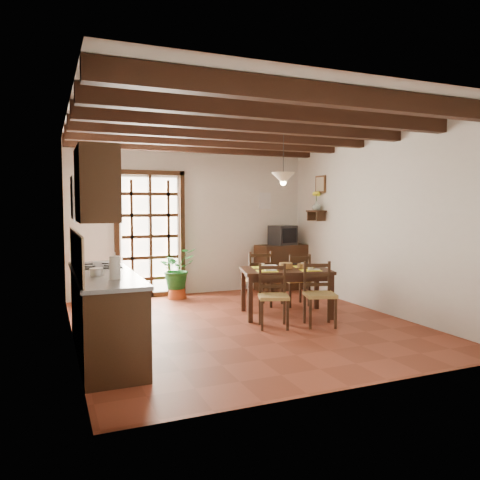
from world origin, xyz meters
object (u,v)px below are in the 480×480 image
crt_tv (283,235)px  pendant_lamp (283,177)px  chair_near_right (320,306)px  chair_near_left (273,308)px  potted_plant (177,267)px  dining_table (286,275)px  chair_far_left (257,289)px  chair_far_right (296,289)px  sideboard (282,267)px  kitchen_counter (104,312)px

crt_tv → pendant_lamp: (-0.98, -1.87, 1.00)m
chair_near_right → pendant_lamp: (-0.14, 0.82, 1.80)m
chair_near_left → potted_plant: size_ratio=0.46×
dining_table → pendant_lamp: 1.47m
crt_tv → potted_plant: bearing=168.7°
dining_table → chair_far_left: bearing=115.9°
chair_near_right → chair_far_right: bearing=92.0°
chair_far_right → pendant_lamp: bearing=46.8°
chair_near_right → chair_far_left: (-0.28, 1.45, 0.01)m
dining_table → sideboard: 2.21m
kitchen_counter → chair_near_right: (2.88, 0.13, -0.20)m
kitchen_counter → potted_plant: bearing=60.3°
chair_near_right → crt_tv: size_ratio=1.68×
chair_far_right → crt_tv: (0.50, 1.41, 0.80)m
dining_table → crt_tv: bearing=78.4°
chair_near_left → chair_near_right: (0.63, -0.17, 0.01)m
sideboard → potted_plant: (-2.17, -0.09, 0.13)m
chair_near_left → potted_plant: bearing=126.0°
kitchen_counter → crt_tv: size_ratio=4.30×
chair_near_right → potted_plant: bearing=134.1°
crt_tv → chair_far_left: bearing=-145.8°
chair_near_left → chair_near_right: bearing=5.1°
dining_table → chair_far_right: 0.82m
sideboard → potted_plant: 2.17m
dining_table → chair_far_left: chair_far_left is taller
dining_table → sideboard: (0.98, 1.97, -0.17)m
dining_table → chair_far_left: size_ratio=1.60×
dining_table → pendant_lamp: pendant_lamp is taller
kitchen_counter → pendant_lamp: bearing=19.2°
dining_table → crt_tv: 2.25m
sideboard → pendant_lamp: bearing=-124.7°
potted_plant → crt_tv: bearing=2.4°
sideboard → pendant_lamp: 2.67m
chair_near_left → sideboard: size_ratio=0.82×
kitchen_counter → dining_table: kitchen_counter is taller
chair_far_left → crt_tv: (1.12, 1.24, 0.79)m
chair_far_right → crt_tv: 1.70m
dining_table → potted_plant: potted_plant is taller
chair_far_left → kitchen_counter: bearing=35.2°
chair_far_left → pendant_lamp: pendant_lamp is taller
sideboard → crt_tv: bearing=-97.0°
pendant_lamp → dining_table: bearing=-90.0°
chair_far_right → sideboard: size_ratio=0.83×
sideboard → crt_tv: size_ratio=1.99×
chair_near_left → crt_tv: bearing=79.9°
chair_near_left → chair_far_right: (0.97, 1.11, 0.00)m
dining_table → crt_tv: size_ratio=2.81×
chair_near_left → sideboard: sideboard is taller
chair_near_right → sideboard: bearing=89.8°
chair_far_right → dining_table: bearing=52.4°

